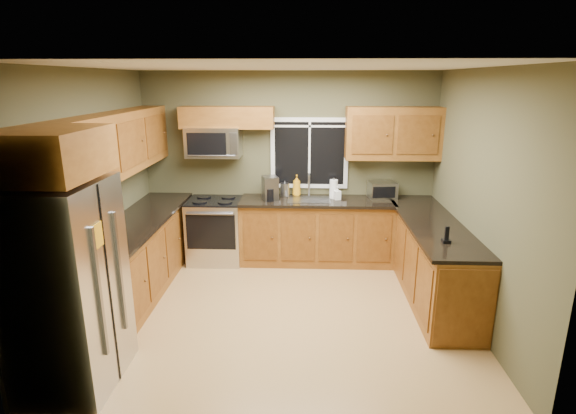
# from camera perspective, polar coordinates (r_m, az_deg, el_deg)

# --- Properties ---
(floor) EXTENTS (4.20, 4.20, 0.00)m
(floor) POSITION_cam_1_polar(r_m,az_deg,el_deg) (5.33, -0.71, -13.02)
(floor) COLOR #AD824C
(floor) RESTS_ON ground
(ceiling) EXTENTS (4.20, 4.20, 0.00)m
(ceiling) POSITION_cam_1_polar(r_m,az_deg,el_deg) (4.67, -0.83, 17.39)
(ceiling) COLOR white
(ceiling) RESTS_ON back_wall
(back_wall) EXTENTS (4.20, 0.00, 4.20)m
(back_wall) POSITION_cam_1_polar(r_m,az_deg,el_deg) (6.58, 0.09, 5.14)
(back_wall) COLOR #4B482E
(back_wall) RESTS_ON ground
(front_wall) EXTENTS (4.20, 0.00, 4.20)m
(front_wall) POSITION_cam_1_polar(r_m,az_deg,el_deg) (3.12, -2.58, -7.27)
(front_wall) COLOR #4B482E
(front_wall) RESTS_ON ground
(left_wall) EXTENTS (0.00, 3.60, 3.60)m
(left_wall) POSITION_cam_1_polar(r_m,az_deg,el_deg) (5.37, -23.77, 1.29)
(left_wall) COLOR #4B482E
(left_wall) RESTS_ON ground
(right_wall) EXTENTS (0.00, 3.60, 3.60)m
(right_wall) POSITION_cam_1_polar(r_m,az_deg,el_deg) (5.16, 23.21, 0.81)
(right_wall) COLOR #4B482E
(right_wall) RESTS_ON ground
(window) EXTENTS (1.12, 0.03, 1.02)m
(window) POSITION_cam_1_polar(r_m,az_deg,el_deg) (6.52, 2.74, 6.83)
(window) COLOR white
(window) RESTS_ON back_wall
(base_cabinets_left) EXTENTS (0.60, 2.65, 0.90)m
(base_cabinets_left) POSITION_cam_1_polar(r_m,az_deg,el_deg) (5.93, -18.22, -5.98)
(base_cabinets_left) COLOR brown
(base_cabinets_left) RESTS_ON ground
(countertop_left) EXTENTS (0.65, 2.65, 0.04)m
(countertop_left) POSITION_cam_1_polar(r_m,az_deg,el_deg) (5.77, -18.38, -1.65)
(countertop_left) COLOR black
(countertop_left) RESTS_ON base_cabinets_left
(base_cabinets_back) EXTENTS (2.17, 0.60, 0.90)m
(base_cabinets_back) POSITION_cam_1_polar(r_m,az_deg,el_deg) (6.52, 3.63, -3.19)
(base_cabinets_back) COLOR brown
(base_cabinets_back) RESTS_ON ground
(countertop_back) EXTENTS (2.17, 0.65, 0.04)m
(countertop_back) POSITION_cam_1_polar(r_m,az_deg,el_deg) (6.36, 3.71, 0.74)
(countertop_back) COLOR black
(countertop_back) RESTS_ON base_cabinets_back
(base_cabinets_peninsula) EXTENTS (0.60, 2.52, 0.90)m
(base_cabinets_peninsula) POSITION_cam_1_polar(r_m,az_deg,el_deg) (5.83, 17.65, -6.31)
(base_cabinets_peninsula) COLOR brown
(base_cabinets_peninsula) RESTS_ON ground
(countertop_peninsula) EXTENTS (0.65, 2.50, 0.04)m
(countertop_peninsula) POSITION_cam_1_polar(r_m,az_deg,el_deg) (5.67, 17.78, -1.88)
(countertop_peninsula) COLOR black
(countertop_peninsula) RESTS_ON base_cabinets_peninsula
(upper_cabinets_left) EXTENTS (0.33, 2.65, 0.72)m
(upper_cabinets_left) POSITION_cam_1_polar(r_m,az_deg,el_deg) (5.63, -20.76, 7.55)
(upper_cabinets_left) COLOR brown
(upper_cabinets_left) RESTS_ON left_wall
(upper_cabinets_back_left) EXTENTS (1.30, 0.33, 0.30)m
(upper_cabinets_back_left) POSITION_cam_1_polar(r_m,az_deg,el_deg) (6.41, -7.73, 11.21)
(upper_cabinets_back_left) COLOR brown
(upper_cabinets_back_left) RESTS_ON back_wall
(upper_cabinets_back_right) EXTENTS (1.30, 0.33, 0.72)m
(upper_cabinets_back_right) POSITION_cam_1_polar(r_m,az_deg,el_deg) (6.45, 13.18, 9.09)
(upper_cabinets_back_right) COLOR brown
(upper_cabinets_back_right) RESTS_ON back_wall
(upper_cabinet_over_fridge) EXTENTS (0.72, 0.90, 0.38)m
(upper_cabinet_over_fridge) POSITION_cam_1_polar(r_m,az_deg,el_deg) (3.95, -28.23, 6.03)
(upper_cabinet_over_fridge) COLOR brown
(upper_cabinet_over_fridge) RESTS_ON left_wall
(refrigerator) EXTENTS (0.74, 0.90, 1.80)m
(refrigerator) POSITION_cam_1_polar(r_m,az_deg,el_deg) (4.25, -26.22, -9.08)
(refrigerator) COLOR #B7B7BC
(refrigerator) RESTS_ON ground
(range) EXTENTS (0.76, 0.69, 0.94)m
(range) POSITION_cam_1_polar(r_m,az_deg,el_deg) (6.61, -9.17, -2.91)
(range) COLOR #B7B7BC
(range) RESTS_ON ground
(microwave) EXTENTS (0.76, 0.41, 0.42)m
(microwave) POSITION_cam_1_polar(r_m,az_deg,el_deg) (6.46, -9.43, 8.13)
(microwave) COLOR #B7B7BC
(microwave) RESTS_ON back_wall
(sink) EXTENTS (0.60, 0.42, 0.36)m
(sink) POSITION_cam_1_polar(r_m,az_deg,el_deg) (6.37, 2.68, 1.08)
(sink) COLOR slate
(sink) RESTS_ON countertop_back
(toaster_oven) EXTENTS (0.41, 0.34, 0.23)m
(toaster_oven) POSITION_cam_1_polar(r_m,az_deg,el_deg) (6.55, 11.90, 2.12)
(toaster_oven) COLOR #B7B7BC
(toaster_oven) RESTS_ON countertop_back
(coffee_maker) EXTENTS (0.26, 0.31, 0.33)m
(coffee_maker) POSITION_cam_1_polar(r_m,az_deg,el_deg) (6.32, -2.29, 2.31)
(coffee_maker) COLOR slate
(coffee_maker) RESTS_ON countertop_back
(kettle) EXTENTS (0.14, 0.14, 0.24)m
(kettle) POSITION_cam_1_polar(r_m,az_deg,el_deg) (6.49, -0.41, 2.29)
(kettle) COLOR #B7B7BC
(kettle) RESTS_ON countertop_back
(paper_towel_roll) EXTENTS (0.15, 0.15, 0.30)m
(paper_towel_roll) POSITION_cam_1_polar(r_m,az_deg,el_deg) (6.43, 5.81, 2.29)
(paper_towel_roll) COLOR white
(paper_towel_roll) RESTS_ON countertop_back
(soap_bottle_a) EXTENTS (0.12, 0.13, 0.31)m
(soap_bottle_a) POSITION_cam_1_polar(r_m,az_deg,el_deg) (6.53, 1.11, 2.77)
(soap_bottle_a) COLOR orange
(soap_bottle_a) RESTS_ON countertop_back
(soap_bottle_b) EXTENTS (0.11, 0.11, 0.19)m
(soap_bottle_b) POSITION_cam_1_polar(r_m,az_deg,el_deg) (6.37, 6.29, 1.77)
(soap_bottle_b) COLOR white
(soap_bottle_b) RESTS_ON countertop_back
(soap_bottle_c) EXTENTS (0.13, 0.13, 0.17)m
(soap_bottle_c) POSITION_cam_1_polar(r_m,az_deg,el_deg) (6.39, -2.26, 1.79)
(soap_bottle_c) COLOR white
(soap_bottle_c) RESTS_ON countertop_back
(cordless_phone) EXTENTS (0.08, 0.08, 0.18)m
(cordless_phone) POSITION_cam_1_polar(r_m,az_deg,el_deg) (4.96, 19.47, -3.71)
(cordless_phone) COLOR black
(cordless_phone) RESTS_ON countertop_peninsula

